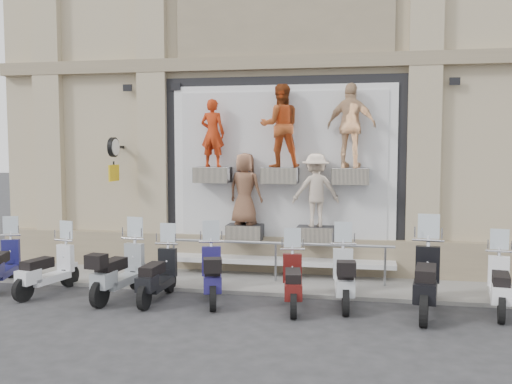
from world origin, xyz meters
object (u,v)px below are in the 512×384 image
scooter_a (2,254)px  scooter_f (293,270)px  scooter_h (427,266)px  scooter_i (500,273)px  guard_rail (276,263)px  scooter_c (119,260)px  scooter_b (47,259)px  scooter_d (157,264)px  clock_sign_bracket (114,154)px  scooter_g (344,266)px  scooter_e (212,263)px

scooter_a → scooter_f: scooter_a is taller
scooter_h → scooter_i: size_ratio=1.19×
guard_rail → scooter_c: (-2.83, -1.68, 0.30)m
scooter_b → guard_rail: bearing=33.4°
scooter_a → scooter_h: size_ratio=0.84×
guard_rail → scooter_b: scooter_b is taller
guard_rail → scooter_d: size_ratio=2.87×
scooter_b → scooter_h: 7.37m
clock_sign_bracket → scooter_g: (5.41, -1.80, -2.05)m
guard_rail → scooter_f: 1.83m
scooter_e → scooter_h: size_ratio=0.87×
scooter_e → scooter_i: size_ratio=1.04×
scooter_d → scooter_i: scooter_i is taller
scooter_b → scooter_c: 1.58m
guard_rail → scooter_d: (-2.03, -1.71, 0.25)m
scooter_e → scooter_a: bearing=161.3°
scooter_a → scooter_c: scooter_c is taller
scooter_e → scooter_g: scooter_g is taller
scooter_g → scooter_e: bearing=180.0°
scooter_c → scooter_g: scooter_c is taller
scooter_g → scooter_h: size_ratio=0.87×
scooter_b → scooter_d: size_ratio=0.99×
scooter_e → scooter_i: scooter_e is taller
guard_rail → scooter_a: size_ratio=2.85×
scooter_c → scooter_i: scooter_c is taller
scooter_i → scooter_b: bearing=-168.5°
scooter_a → scooter_g: bearing=-15.5°
guard_rail → scooter_c: 3.31m
scooter_g → scooter_i: 2.75m
guard_rail → clock_sign_bracket: (-3.90, 0.47, 2.34)m
scooter_c → scooter_h: 5.79m
clock_sign_bracket → scooter_b: clock_sign_bracket is taller
scooter_c → scooter_f: size_ratio=1.09×
clock_sign_bracket → scooter_c: bearing=-63.5°
guard_rail → scooter_i: 4.46m
scooter_a → scooter_f: bearing=-19.0°
scooter_d → scooter_c: bearing=179.5°
scooter_d → scooter_f: 2.62m
scooter_a → scooter_g: size_ratio=0.97×
clock_sign_bracket → scooter_h: 7.43m
scooter_f → scooter_g: size_ratio=0.94×
scooter_a → scooter_e: scooter_e is taller
clock_sign_bracket → scooter_e: 4.08m
clock_sign_bracket → scooter_e: clock_sign_bracket is taller
scooter_f → scooter_b: bearing=170.9°
scooter_b → scooter_e: scooter_e is taller
scooter_b → scooter_d: (2.37, -0.06, 0.01)m
clock_sign_bracket → scooter_c: (1.07, -2.15, -2.03)m
scooter_b → scooter_i: 8.67m
guard_rail → scooter_h: bearing=-28.6°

